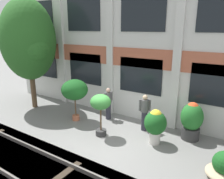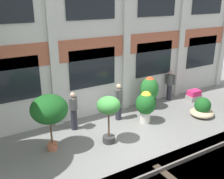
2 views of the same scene
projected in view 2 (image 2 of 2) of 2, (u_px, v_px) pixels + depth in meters
The scene contains 11 objects.
ground_plane at pixel (125, 140), 10.06m from camera, with size 80.00×80.00×0.00m, color slate.
apartment_facade at pixel (89, 35), 11.14m from camera, with size 17.52×0.64×7.30m.
potted_plant_stone_basin at pixel (146, 104), 11.20m from camera, with size 0.88×0.88×1.43m.
potted_plant_ribbed_drum at pixel (149, 91), 12.65m from camera, with size 0.90×0.90×1.61m.
potted_plant_terracotta_small at pixel (49, 110), 8.92m from camera, with size 1.29×1.29×2.08m.
potted_plant_square_trough at pixel (194, 95), 13.84m from camera, with size 0.74×0.50×0.54m.
potted_plant_wide_bowl at pixel (202, 109), 11.94m from camera, with size 1.08×1.08×0.90m.
potted_plant_low_pan at pixel (109, 109), 9.46m from camera, with size 0.87×0.87×1.83m.
resident_by_doorway at pixel (118, 101), 11.45m from camera, with size 0.46×0.34×1.67m.
resident_watching_tracks at pixel (170, 84), 13.70m from camera, with size 0.36×0.44×1.60m.
resident_near_plants at pixel (73, 110), 10.59m from camera, with size 0.34×0.51×1.62m.
Camera 2 is at (-4.95, -7.30, 5.23)m, focal length 42.00 mm.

